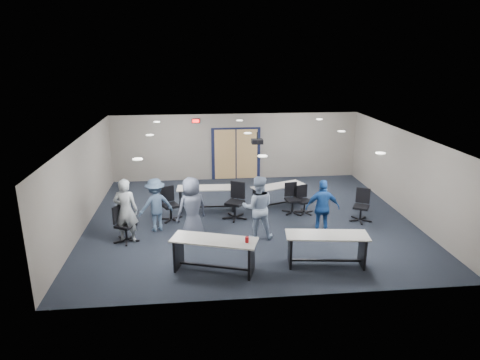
{
  "coord_description": "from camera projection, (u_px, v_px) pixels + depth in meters",
  "views": [
    {
      "loc": [
        -1.58,
        -12.52,
        5.15
      ],
      "look_at": [
        -0.32,
        -0.3,
        1.4
      ],
      "focal_mm": 32.0,
      "sensor_mm": 36.0,
      "label": 1
    }
  ],
  "objects": [
    {
      "name": "chair_loose_left",
      "position": [
        125.0,
        224.0,
        11.84
      ],
      "size": [
        0.9,
        0.9,
        1.05
      ],
      "primitive_type": null,
      "rotation": [
        0.0,
        0.0,
        1.06
      ],
      "color": "black",
      "rests_on": "floor"
    },
    {
      "name": "exit_sign",
      "position": [
        196.0,
        121.0,
        16.93
      ],
      "size": [
        0.32,
        0.07,
        0.18
      ],
      "color": "black",
      "rests_on": "back_wall"
    },
    {
      "name": "back_wall",
      "position": [
        236.0,
        147.0,
        17.46
      ],
      "size": [
        10.0,
        0.04,
        2.7
      ],
      "primitive_type": "cube",
      "color": "gray",
      "rests_on": "floor"
    },
    {
      "name": "person_gray",
      "position": [
        126.0,
        211.0,
        11.75
      ],
      "size": [
        0.73,
        0.53,
        1.83
      ],
      "primitive_type": "imported",
      "rotation": [
        0.0,
        0.0,
        2.99
      ],
      "color": "#A0A9AF",
      "rests_on": "floor"
    },
    {
      "name": "person_navy",
      "position": [
        323.0,
        208.0,
        12.21
      ],
      "size": [
        1.01,
        0.51,
        1.65
      ],
      "primitive_type": "imported",
      "rotation": [
        0.0,
        0.0,
        3.03
      ],
      "color": "#1B4A99",
      "rests_on": "floor"
    },
    {
      "name": "table_back_left",
      "position": [
        206.0,
        194.0,
        14.21
      ],
      "size": [
        1.97,
        0.73,
        1.08
      ],
      "rotation": [
        0.0,
        0.0,
        -0.04
      ],
      "color": "#B0ADA7",
      "rests_on": "floor"
    },
    {
      "name": "ceiling_can_lights",
      "position": [
        249.0,
        135.0,
        13.03
      ],
      "size": [
        6.24,
        5.74,
        0.02
      ],
      "primitive_type": null,
      "color": "white",
      "rests_on": "ceiling"
    },
    {
      "name": "table_front_right",
      "position": [
        326.0,
        244.0,
        10.55
      ],
      "size": [
        2.08,
        0.92,
        0.82
      ],
      "rotation": [
        0.0,
        0.0,
        -0.13
      ],
      "color": "#B0ADA7",
      "rests_on": "floor"
    },
    {
      "name": "person_plaid",
      "position": [
        192.0,
        209.0,
        11.85
      ],
      "size": [
        1.06,
        0.94,
        1.83
      ],
      "primitive_type": "imported",
      "rotation": [
        0.0,
        0.0,
        3.63
      ],
      "color": "#4C5368",
      "rests_on": "floor"
    },
    {
      "name": "ceiling_projector",
      "position": [
        257.0,
        141.0,
        13.37
      ],
      "size": [
        0.35,
        0.32,
        0.37
      ],
      "color": "black",
      "rests_on": "ceiling"
    },
    {
      "name": "person_back",
      "position": [
        156.0,
        205.0,
        12.52
      ],
      "size": [
        1.18,
        0.96,
        1.6
      ],
      "primitive_type": "imported",
      "rotation": [
        0.0,
        0.0,
        3.55
      ],
      "color": "#486182",
      "rests_on": "floor"
    },
    {
      "name": "right_wall",
      "position": [
        404.0,
        174.0,
        13.67
      ],
      "size": [
        0.04,
        9.0,
        2.7
      ],
      "primitive_type": "cube",
      "color": "gray",
      "rests_on": "floor"
    },
    {
      "name": "floor",
      "position": [
        249.0,
        219.0,
        13.57
      ],
      "size": [
        10.0,
        10.0,
        0.0
      ],
      "primitive_type": "plane",
      "color": "black",
      "rests_on": "ground"
    },
    {
      "name": "ceiling",
      "position": [
        250.0,
        135.0,
        12.78
      ],
      "size": [
        10.0,
        9.0,
        0.04
      ],
      "primitive_type": "cube",
      "color": "white",
      "rests_on": "back_wall"
    },
    {
      "name": "table_back_right",
      "position": [
        278.0,
        192.0,
        14.55
      ],
      "size": [
        1.93,
        1.24,
        0.74
      ],
      "rotation": [
        0.0,
        0.0,
        0.37
      ],
      "color": "#B0ADA7",
      "rests_on": "floor"
    },
    {
      "name": "table_front_left",
      "position": [
        215.0,
        249.0,
        10.24
      ],
      "size": [
        2.16,
        1.29,
        0.97
      ],
      "rotation": [
        0.0,
        0.0,
        -0.32
      ],
      "color": "#B0ADA7",
      "rests_on": "floor"
    },
    {
      "name": "left_wall",
      "position": [
        83.0,
        183.0,
        12.69
      ],
      "size": [
        0.04,
        9.0,
        2.7
      ],
      "primitive_type": "cube",
      "color": "gray",
      "rests_on": "floor"
    },
    {
      "name": "double_door",
      "position": [
        236.0,
        154.0,
        17.51
      ],
      "size": [
        2.0,
        0.07,
        2.2
      ],
      "color": "black",
      "rests_on": "back_wall"
    },
    {
      "name": "chair_back_b",
      "position": [
        235.0,
        201.0,
        13.45
      ],
      "size": [
        0.99,
        0.99,
        1.16
      ],
      "primitive_type": null,
      "rotation": [
        0.0,
        0.0,
        -0.5
      ],
      "color": "black",
      "rests_on": "floor"
    },
    {
      "name": "chair_loose_right",
      "position": [
        361.0,
        206.0,
        13.27
      ],
      "size": [
        0.88,
        0.88,
        1.02
      ],
      "primitive_type": null,
      "rotation": [
        0.0,
        0.0,
        -0.52
      ],
      "color": "black",
      "rests_on": "floor"
    },
    {
      "name": "chair_back_a",
      "position": [
        171.0,
        204.0,
        13.35
      ],
      "size": [
        0.89,
        0.89,
        1.06
      ],
      "primitive_type": null,
      "rotation": [
        0.0,
        0.0,
        0.46
      ],
      "color": "black",
      "rests_on": "floor"
    },
    {
      "name": "chair_back_d",
      "position": [
        305.0,
        200.0,
        13.91
      ],
      "size": [
        0.74,
        0.74,
        0.93
      ],
      "primitive_type": null,
      "rotation": [
        0.0,
        0.0,
        0.32
      ],
      "color": "black",
      "rests_on": "floor"
    },
    {
      "name": "person_lightblue",
      "position": [
        258.0,
        207.0,
        11.98
      ],
      "size": [
        0.94,
        0.76,
        1.83
      ],
      "primitive_type": "imported",
      "rotation": [
        0.0,
        0.0,
        3.06
      ],
      "color": "#A1B6D5",
      "rests_on": "floor"
    },
    {
      "name": "front_wall",
      "position": [
        276.0,
        240.0,
        8.9
      ],
      "size": [
        10.0,
        0.04,
        2.7
      ],
      "primitive_type": "cube",
      "color": "gray",
      "rests_on": "floor"
    },
    {
      "name": "chair_back_c",
      "position": [
        293.0,
        199.0,
        13.94
      ],
      "size": [
        0.71,
        0.71,
        1.0
      ],
      "primitive_type": null,
      "rotation": [
        0.0,
        0.0,
        0.15
      ],
      "color": "black",
      "rests_on": "floor"
    }
  ]
}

